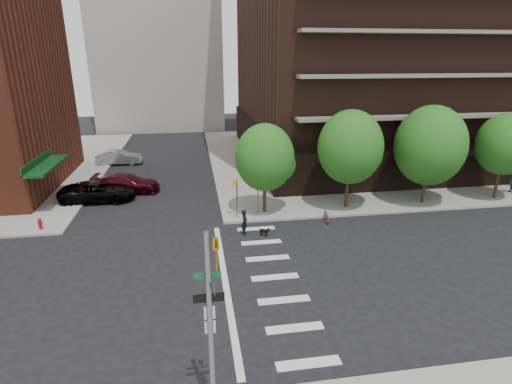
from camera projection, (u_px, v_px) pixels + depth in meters
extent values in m
plane|color=black|center=(215.00, 282.00, 19.57)|extent=(120.00, 120.00, 0.00)
cube|color=gray|center=(386.00, 154.00, 44.57)|extent=(39.00, 33.00, 0.15)
cube|color=silver|center=(309.00, 363.00, 14.42)|extent=(2.40, 0.50, 0.01)
cube|color=silver|center=(295.00, 328.00, 16.28)|extent=(2.40, 0.50, 0.01)
cube|color=silver|center=(284.00, 300.00, 18.15)|extent=(2.40, 0.50, 0.01)
cube|color=silver|center=(275.00, 277.00, 20.02)|extent=(2.40, 0.50, 0.01)
cube|color=silver|center=(268.00, 258.00, 21.89)|extent=(2.40, 0.50, 0.01)
cube|color=silver|center=(261.00, 242.00, 23.76)|extent=(2.40, 0.50, 0.01)
cube|color=silver|center=(256.00, 229.00, 25.62)|extent=(2.40, 0.50, 0.01)
cube|color=silver|center=(225.00, 281.00, 19.65)|extent=(0.30, 13.00, 0.01)
cube|color=black|center=(364.00, 136.00, 43.99)|extent=(25.50, 25.50, 4.00)
cube|color=#0C3814|center=(47.00, 166.00, 29.06)|extent=(1.40, 6.00, 0.20)
cylinder|color=#301E11|center=(265.00, 196.00, 27.69)|extent=(0.24, 0.24, 2.30)
sphere|color=#235B19|center=(265.00, 158.00, 26.80)|extent=(4.00, 4.00, 4.00)
cylinder|color=#301E11|center=(347.00, 190.00, 28.54)|extent=(0.24, 0.24, 2.60)
sphere|color=#235B19|center=(350.00, 147.00, 27.53)|extent=(4.50, 4.50, 4.50)
cylinder|color=#301E11|center=(424.00, 187.00, 29.49)|extent=(0.24, 0.24, 2.30)
sphere|color=#235B19|center=(430.00, 146.00, 28.46)|extent=(5.00, 5.00, 5.00)
cylinder|color=#301E11|center=(497.00, 182.00, 30.34)|extent=(0.24, 0.24, 2.60)
sphere|color=#235B19|center=(505.00, 144.00, 29.40)|extent=(4.00, 4.00, 4.00)
cylinder|color=slate|center=(210.00, 327.00, 11.47)|extent=(0.16, 0.16, 6.00)
imported|color=gold|center=(216.00, 255.00, 10.76)|extent=(0.16, 0.20, 1.00)
cube|color=#0A5926|center=(208.00, 276.00, 11.09)|extent=(0.75, 0.02, 0.18)
cube|color=#0A5926|center=(214.00, 286.00, 11.05)|extent=(0.02, 0.75, 0.18)
cube|color=black|center=(209.00, 298.00, 11.29)|extent=(0.90, 0.02, 0.28)
cube|color=silver|center=(210.00, 313.00, 11.45)|extent=(0.32, 0.02, 0.42)
cube|color=silver|center=(210.00, 327.00, 11.61)|extent=(0.32, 0.02, 0.42)
cylinder|color=slate|center=(237.00, 199.00, 26.69)|extent=(0.10, 0.10, 2.60)
cube|color=gold|center=(234.00, 183.00, 26.30)|extent=(0.32, 0.25, 0.32)
cylinder|color=slate|center=(258.00, 198.00, 27.44)|extent=(0.08, 0.08, 2.20)
cube|color=gold|center=(258.00, 186.00, 27.01)|extent=(0.64, 0.02, 0.64)
cylinder|color=#A50C0C|center=(40.00, 225.00, 25.14)|extent=(0.22, 0.22, 0.60)
sphere|color=#A50C0C|center=(39.00, 220.00, 25.04)|extent=(0.24, 0.24, 0.24)
imported|color=black|center=(98.00, 191.00, 30.28)|extent=(2.58, 5.53, 1.53)
imported|color=#3F0714|center=(127.00, 183.00, 32.22)|extent=(2.59, 5.38, 1.51)
imported|color=gray|center=(119.00, 157.00, 40.54)|extent=(1.59, 4.48, 1.47)
imported|color=brown|center=(327.00, 216.00, 26.69)|extent=(0.70, 1.57, 0.80)
imported|color=black|center=(245.00, 222.00, 24.60)|extent=(0.64, 0.48, 1.61)
cube|color=black|center=(264.00, 231.00, 24.52)|extent=(0.52, 0.35, 0.20)
cube|color=black|center=(268.00, 230.00, 24.42)|extent=(0.18, 0.17, 0.15)
cylinder|color=black|center=(266.00, 234.00, 24.66)|extent=(0.05, 0.05, 0.22)
cylinder|color=black|center=(262.00, 235.00, 24.52)|extent=(0.05, 0.05, 0.22)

